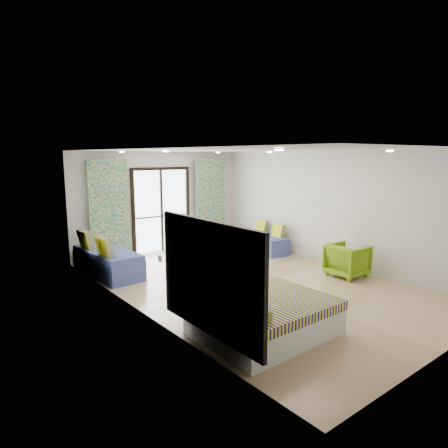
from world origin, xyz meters
TOP-DOWN VIEW (x-y plane):
  - floor at (0.00, 0.00)m, footprint 5.00×7.50m
  - ceiling at (0.00, 0.00)m, footprint 5.00×7.50m
  - wall_back at (0.00, 3.75)m, footprint 5.00×0.01m
  - wall_left at (-2.50, 0.00)m, footprint 0.01×7.50m
  - wall_right at (2.50, 0.00)m, footprint 0.01×7.50m
  - balcony_door at (0.00, 3.72)m, footprint 1.76×0.08m
  - balcony_rail at (0.00, 3.73)m, footprint 1.52×0.03m
  - curtain_left at (-1.55, 3.57)m, footprint 1.00×0.10m
  - curtain_right at (1.55, 3.57)m, footprint 1.00×0.10m
  - downlight_a at (-1.40, -2.00)m, footprint 0.12×0.12m
  - downlight_b at (1.40, -2.00)m, footprint 0.12×0.12m
  - downlight_c at (-1.40, 1.00)m, footprint 0.12×0.12m
  - downlight_d at (1.40, 1.00)m, footprint 0.12×0.12m
  - downlight_e at (-1.40, 3.00)m, footprint 0.12×0.12m
  - downlight_f at (1.40, 3.00)m, footprint 0.12×0.12m
  - headboard at (-2.46, -1.83)m, footprint 0.06×2.10m
  - switch_plate at (-2.47, -0.58)m, footprint 0.02×0.10m
  - bed at (-1.48, -1.83)m, footprint 1.88×1.53m
  - daybed_left at (-2.12, 2.43)m, footprint 0.89×2.02m
  - daybed_right at (2.11, 1.90)m, footprint 0.84×1.67m
  - coffee_table at (0.11, 2.30)m, footprint 0.65×0.65m
  - vase at (0.13, 2.27)m, footprint 0.23×0.24m
  - armchair at (1.94, -0.89)m, footprint 0.73×0.77m

SIDE VIEW (x-z plane):
  - floor at x=0.00m, z-range -0.01..0.01m
  - daybed_right at x=2.11m, z-range -0.15..0.64m
  - bed at x=-1.48m, z-range -0.05..0.60m
  - daybed_left at x=-2.12m, z-range -0.18..0.79m
  - coffee_table at x=0.11m, z-range 0.01..0.65m
  - armchair at x=1.94m, z-range 0.00..0.77m
  - vase at x=0.13m, z-range 0.37..0.56m
  - balcony_rail at x=0.00m, z-range 0.93..0.97m
  - headboard at x=-2.46m, z-range 0.30..1.80m
  - switch_plate at x=-2.47m, z-range 1.00..1.10m
  - curtain_left at x=-1.55m, z-range 0.00..2.50m
  - curtain_right at x=1.55m, z-range 0.00..2.50m
  - balcony_door at x=0.00m, z-range 0.12..2.40m
  - wall_back at x=0.00m, z-range 0.00..2.70m
  - wall_left at x=-2.50m, z-range 0.00..2.70m
  - wall_right at x=2.50m, z-range 0.00..2.70m
  - downlight_a at x=-1.40m, z-range 2.66..2.68m
  - downlight_b at x=1.40m, z-range 2.66..2.68m
  - downlight_c at x=-1.40m, z-range 2.66..2.68m
  - downlight_d at x=1.40m, z-range 2.66..2.68m
  - downlight_e at x=-1.40m, z-range 2.66..2.68m
  - downlight_f at x=1.40m, z-range 2.66..2.68m
  - ceiling at x=0.00m, z-range 2.70..2.71m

